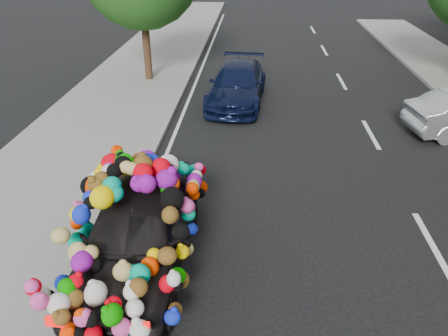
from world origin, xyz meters
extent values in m
plane|color=black|center=(0.00, 0.00, 0.00)|extent=(100.00, 100.00, 0.00)
cube|color=gray|center=(-4.30, 0.00, 0.06)|extent=(4.00, 60.00, 0.12)
cube|color=gray|center=(-2.35, 0.00, 0.07)|extent=(0.15, 60.00, 0.13)
cylinder|color=#332114|center=(-3.80, 9.50, 1.36)|extent=(0.28, 0.28, 2.73)
imported|color=black|center=(-1.65, -0.86, 0.70)|extent=(1.67, 4.09, 1.39)
cube|color=red|center=(-2.22, -2.92, 0.78)|extent=(0.22, 0.06, 0.14)
cube|color=red|center=(-1.11, -2.93, 0.78)|extent=(0.22, 0.06, 0.14)
imported|color=black|center=(-0.33, 7.42, 0.62)|extent=(2.07, 4.37, 1.23)
camera|label=1|loc=(0.18, -6.67, 5.12)|focal=35.00mm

